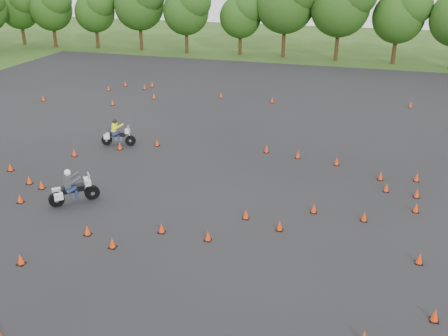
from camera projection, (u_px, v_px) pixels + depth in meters
ground at (199, 226)px, 22.66m from camera, size 140.00×140.00×0.00m
asphalt_pad at (234, 174)px, 27.94m from camera, size 62.00×62.00×0.00m
treeline at (325, 25)px, 51.43m from camera, size 86.87×32.32×10.67m
traffic_cones at (239, 169)px, 28.04m from camera, size 36.49×33.38×0.45m
rider_grey at (73, 185)px, 24.38m from camera, size 2.32×2.25×1.91m
rider_yellow at (118, 133)px, 31.78m from camera, size 2.30×1.14×1.70m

